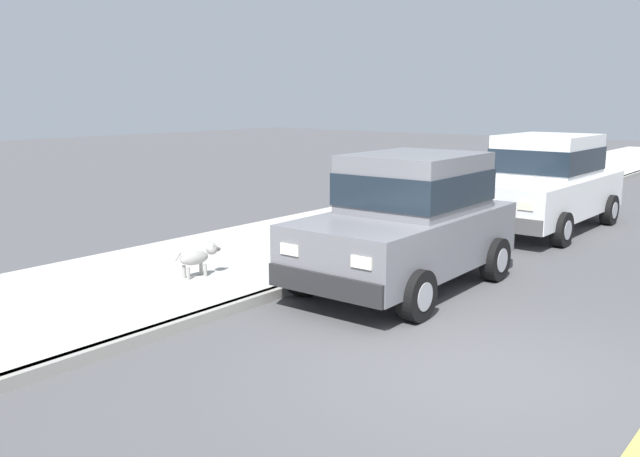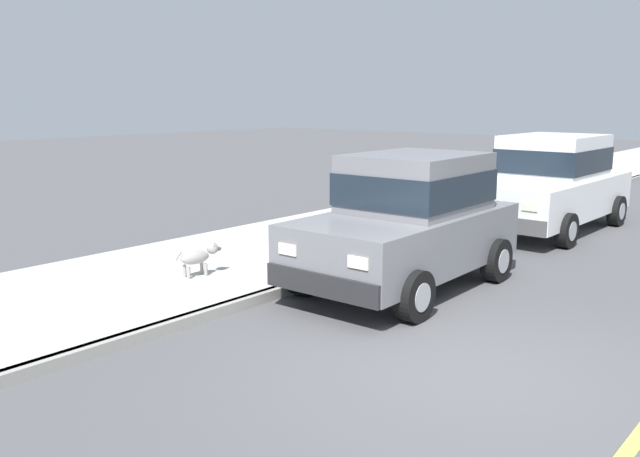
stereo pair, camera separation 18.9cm
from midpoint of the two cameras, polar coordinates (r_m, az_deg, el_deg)
name	(u,v)px [view 1 (the left image)]	position (r m, az deg, el deg)	size (l,w,h in m)	color
ground_plane	(480,370)	(6.84, 12.79, -11.80)	(80.00, 80.00, 0.00)	#4C4C4F
curb	(249,302)	(8.60, -6.75, -6.29)	(0.16, 64.00, 0.14)	gray
sidewalk	(161,278)	(9.92, -14.06, -4.19)	(3.60, 64.00, 0.14)	#B7B5AD
car_grey_hatchback	(409,219)	(9.35, 7.08, 0.83)	(2.01, 3.83, 1.88)	slate
car_white_sedan	(545,181)	(14.18, 18.46, 3.87)	(2.08, 4.62, 1.92)	white
dog_grey	(198,257)	(9.58, -10.99, -2.39)	(0.28, 0.75, 0.49)	#999691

